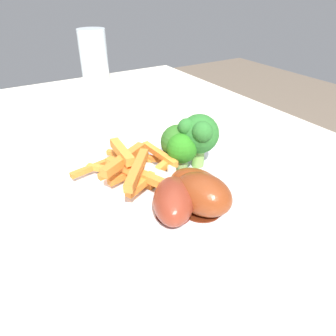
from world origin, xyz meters
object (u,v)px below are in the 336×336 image
(dining_table, at_px, (158,257))
(chicken_drumstick_near, at_px, (192,185))
(broccoli_floret_front, at_px, (180,141))
(carrot_fries_pile, at_px, (132,167))
(broccoli_floret_back, at_px, (198,134))
(water_glass, at_px, (94,59))
(dinner_plate, at_px, (168,184))
(chicken_drumstick_extra, at_px, (172,198))
(chicken_drumstick_far, at_px, (199,193))
(broccoli_floret_middle, at_px, (182,148))

(dining_table, relative_size, chicken_drumstick_near, 10.68)
(broccoli_floret_front, xyz_separation_m, carrot_fries_pile, (-0.00, 0.08, -0.02))
(broccoli_floret_back, distance_m, chicken_drumstick_near, 0.08)
(carrot_fries_pile, bearing_deg, water_glass, -14.68)
(chicken_drumstick_near, bearing_deg, dinner_plate, 4.83)
(dinner_plate, distance_m, water_glass, 0.50)
(dining_table, distance_m, chicken_drumstick_extra, 0.13)
(dinner_plate, height_order, chicken_drumstick_far, chicken_drumstick_far)
(dining_table, height_order, broccoli_floret_back, broccoli_floret_back)
(broccoli_floret_front, relative_size, chicken_drumstick_near, 0.53)
(broccoli_floret_middle, distance_m, carrot_fries_pile, 0.07)
(chicken_drumstick_near, bearing_deg, chicken_drumstick_extra, 105.77)
(dining_table, height_order, chicken_drumstick_extra, chicken_drumstick_extra)
(water_glass, bearing_deg, broccoli_floret_front, 174.34)
(dining_table, bearing_deg, broccoli_floret_middle, -60.47)
(chicken_drumstick_far, xyz_separation_m, chicken_drumstick_extra, (0.01, 0.03, -0.00))
(chicken_drumstick_near, bearing_deg, broccoli_floret_middle, -22.87)
(chicken_drumstick_near, relative_size, chicken_drumstick_extra, 0.91)
(dining_table, bearing_deg, carrot_fries_pile, 8.42)
(broccoli_floret_front, bearing_deg, dining_table, 127.34)
(chicken_drumstick_near, xyz_separation_m, chicken_drumstick_far, (-0.02, 0.00, 0.00))
(chicken_drumstick_near, bearing_deg, broccoli_floret_front, -23.07)
(broccoli_floret_front, distance_m, water_glass, 0.46)
(dining_table, bearing_deg, water_glass, -12.51)
(broccoli_floret_middle, distance_m, chicken_drumstick_extra, 0.09)
(chicken_drumstick_far, bearing_deg, chicken_drumstick_extra, 70.65)
(dining_table, distance_m, broccoli_floret_back, 0.18)
(broccoli_floret_front, relative_size, carrot_fries_pile, 0.42)
(broccoli_floret_front, xyz_separation_m, chicken_drumstick_near, (-0.08, 0.03, -0.02))
(broccoli_floret_front, bearing_deg, broccoli_floret_back, -136.42)
(broccoli_floret_back, bearing_deg, water_glass, -3.42)
(dinner_plate, bearing_deg, carrot_fries_pile, 54.39)
(dining_table, distance_m, dinner_plate, 0.11)
(dining_table, relative_size, broccoli_floret_back, 16.00)
(dining_table, xyz_separation_m, broccoli_floret_back, (0.03, -0.09, 0.16))
(dinner_plate, bearing_deg, broccoli_floret_back, -78.10)
(broccoli_floret_front, distance_m, chicken_drumstick_far, 0.10)
(broccoli_floret_back, height_order, carrot_fries_pile, broccoli_floret_back)
(broccoli_floret_middle, relative_size, broccoli_floret_back, 0.75)
(broccoli_floret_front, xyz_separation_m, chicken_drumstick_far, (-0.10, 0.04, -0.01))
(carrot_fries_pile, relative_size, chicken_drumstick_extra, 1.16)
(dining_table, height_order, broccoli_floret_middle, broccoli_floret_middle)
(dinner_plate, distance_m, chicken_drumstick_extra, 0.07)
(dinner_plate, distance_m, broccoli_floret_middle, 0.05)
(chicken_drumstick_extra, bearing_deg, broccoli_floret_front, -37.51)
(broccoli_floret_middle, distance_m, broccoli_floret_back, 0.03)
(dining_table, distance_m, broccoli_floret_middle, 0.16)
(chicken_drumstick_extra, xyz_separation_m, water_glass, (0.55, -0.11, 0.04))
(broccoli_floret_middle, xyz_separation_m, carrot_fries_pile, (0.02, 0.07, -0.02))
(chicken_drumstick_near, bearing_deg, dining_table, 54.47)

